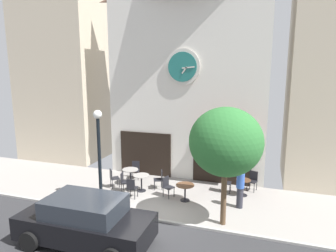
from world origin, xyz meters
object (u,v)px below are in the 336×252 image
at_px(cafe_chair_by_entrance, 113,177).
at_px(pedestrian_blue, 240,187).
at_px(cafe_table_center, 141,180).
at_px(cafe_table_rightmost, 243,185).
at_px(cafe_chair_corner, 253,179).
at_px(cafe_chair_right_end, 124,180).
at_px(street_tree, 226,142).
at_px(cafe_chair_near_tree, 132,187).
at_px(street_lamp, 99,157).
at_px(parked_car_black, 85,221).
at_px(cafe_table_center_right, 185,189).
at_px(cafe_chair_near_lamp, 225,181).
at_px(cafe_chair_mid_row, 167,185).
at_px(cafe_table_leftmost, 130,173).
at_px(cafe_chair_outer, 136,169).
at_px(cafe_chair_facing_wall, 160,178).

distance_m(cafe_chair_by_entrance, pedestrian_blue, 5.93).
height_order(cafe_table_center, pedestrian_blue, pedestrian_blue).
xyz_separation_m(cafe_table_rightmost, cafe_chair_corner, (0.37, 0.79, 0.03)).
bearing_deg(cafe_chair_corner, cafe_chair_right_end, -160.13).
height_order(cafe_table_center, cafe_chair_corner, cafe_chair_corner).
xyz_separation_m(street_tree, cafe_chair_right_end, (-4.74, 1.55, -2.53)).
bearing_deg(cafe_chair_near_tree, cafe_table_center, 84.49).
relative_size(street_lamp, parked_car_black, 0.91).
height_order(cafe_table_center, cafe_table_center_right, cafe_table_center).
xyz_separation_m(cafe_table_rightmost, cafe_chair_right_end, (-5.24, -1.24, 0.03)).
relative_size(cafe_chair_near_lamp, parked_car_black, 0.21).
relative_size(cafe_table_center, cafe_chair_mid_row, 0.86).
bearing_deg(cafe_table_rightmost, cafe_table_center_right, -150.49).
height_order(cafe_table_rightmost, parked_car_black, parked_car_black).
height_order(cafe_chair_near_lamp, cafe_chair_corner, same).
height_order(cafe_table_leftmost, pedestrian_blue, pedestrian_blue).
relative_size(cafe_table_leftmost, cafe_table_center_right, 0.99).
relative_size(cafe_table_center, cafe_chair_right_end, 0.86).
bearing_deg(cafe_chair_outer, parked_car_black, -81.03).
relative_size(cafe_table_center_right, cafe_chair_right_end, 0.88).
relative_size(cafe_chair_facing_wall, cafe_chair_by_entrance, 1.00).
bearing_deg(cafe_table_rightmost, cafe_chair_corner, 64.57).
height_order(cafe_table_rightmost, cafe_chair_corner, cafe_chair_corner).
bearing_deg(cafe_chair_facing_wall, cafe_table_rightmost, 6.41).
relative_size(cafe_table_rightmost, cafe_chair_outer, 0.83).
bearing_deg(street_tree, street_lamp, 177.46).
xyz_separation_m(cafe_table_leftmost, cafe_chair_right_end, (0.12, -0.91, -0.03)).
bearing_deg(street_tree, parked_car_black, -147.15).
relative_size(cafe_table_rightmost, cafe_chair_right_end, 0.83).
bearing_deg(cafe_chair_near_lamp, cafe_table_center_right, -135.34).
xyz_separation_m(street_lamp, parked_car_black, (1.14, -2.82, -1.24)).
bearing_deg(cafe_table_center_right, cafe_table_rightmost, 29.51).
relative_size(street_tree, cafe_chair_mid_row, 4.76).
bearing_deg(street_tree, cafe_table_center_right, 140.92).
bearing_deg(cafe_table_leftmost, pedestrian_blue, -9.82).
xyz_separation_m(cafe_chair_corner, pedestrian_blue, (-0.42, -2.04, 0.33)).
height_order(cafe_table_rightmost, pedestrian_blue, pedestrian_blue).
height_order(cafe_table_center_right, cafe_chair_by_entrance, cafe_chair_by_entrance).
bearing_deg(cafe_chair_corner, street_tree, -103.70).
relative_size(cafe_table_center, cafe_table_center_right, 0.98).
bearing_deg(cafe_table_leftmost, cafe_chair_by_entrance, -133.02).
distance_m(cafe_chair_mid_row, cafe_chair_near_lamp, 2.69).
bearing_deg(cafe_chair_near_tree, cafe_chair_facing_wall, 60.56).
relative_size(cafe_chair_mid_row, cafe_chair_near_tree, 1.00).
bearing_deg(cafe_chair_near_tree, cafe_table_center_right, 12.84).
relative_size(cafe_chair_near_lamp, pedestrian_blue, 0.54).
bearing_deg(pedestrian_blue, cafe_chair_corner, 78.50).
bearing_deg(cafe_chair_corner, street_lamp, -150.98).
bearing_deg(cafe_chair_mid_row, street_lamp, -150.58).
bearing_deg(cafe_chair_by_entrance, parked_car_black, -71.98).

